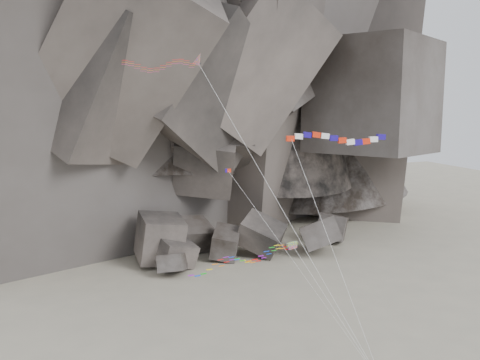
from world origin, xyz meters
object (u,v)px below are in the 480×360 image
object	(u,v)px
delta_kite	(157,65)
banner_kite	(337,139)
parafoil_kite	(239,259)
pennant_kite	(254,207)

from	to	relation	value
delta_kite	banner_kite	distance (m)	19.64
delta_kite	parafoil_kite	distance (m)	21.38
delta_kite	pennant_kite	xyz separation A→B (m)	(9.13, -3.41, -14.54)
delta_kite	banner_kite	world-z (taller)	delta_kite
banner_kite	parafoil_kite	world-z (taller)	banner_kite
banner_kite	parafoil_kite	size ratio (longest dim) A/B	1.45
delta_kite	pennant_kite	size ratio (longest dim) A/B	1.67
banner_kite	parafoil_kite	distance (m)	15.89
banner_kite	pennant_kite	world-z (taller)	banner_kite
delta_kite	pennant_kite	distance (m)	17.50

